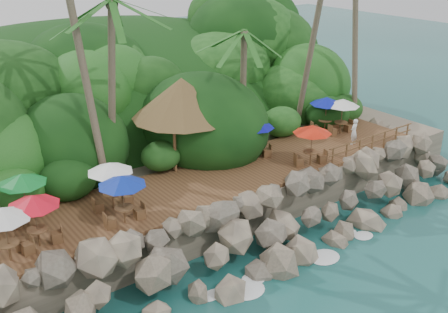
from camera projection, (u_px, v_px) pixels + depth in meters
ground at (302, 266)px, 24.20m from camera, size 140.00×140.00×0.00m
land_base at (136, 142)px, 35.66m from camera, size 32.00×25.20×2.10m
jungle_hill at (92, 127)px, 41.62m from camera, size 44.80×28.00×15.40m
seawall at (274, 226)px, 25.24m from camera, size 29.00×4.00×2.30m
terrace at (224, 178)px, 27.80m from camera, size 26.00×5.00×0.20m
jungle_foliage at (144, 161)px, 35.32m from camera, size 44.00×16.00×12.00m
foam_line at (297, 262)px, 24.42m from camera, size 25.20×0.80×0.06m
palapa at (182, 98)px, 28.74m from camera, size 5.58×5.58×4.60m
dining_clusters at (193, 151)px, 25.95m from camera, size 23.10×5.30×2.28m
railing at (372, 141)px, 30.69m from camera, size 7.20×0.10×1.00m
waiter at (354, 132)px, 31.66m from camera, size 0.64×0.49×1.57m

